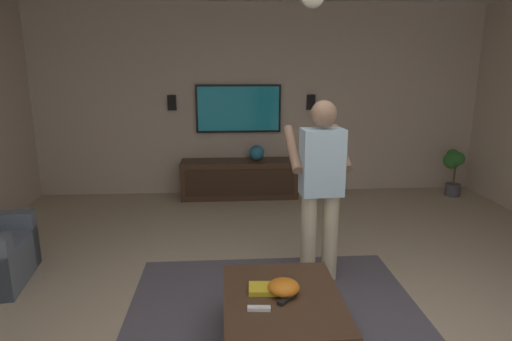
{
  "coord_description": "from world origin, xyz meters",
  "views": [
    {
      "loc": [
        -2.86,
        0.53,
        1.95
      ],
      "look_at": [
        0.72,
        0.28,
        1.06
      ],
      "focal_mm": 30.84,
      "sensor_mm": 36.0,
      "label": 1
    }
  ],
  "objects_px": {
    "vase_round": "(257,153)",
    "coffee_table": "(283,310)",
    "remote_white": "(259,308)",
    "wall_speaker_right": "(172,103)",
    "media_console": "(240,179)",
    "potted_plant_short": "(454,165)",
    "book": "(265,289)",
    "bowl": "(284,287)",
    "remote_black": "(286,299)",
    "person_standing": "(321,182)",
    "tv": "(238,109)",
    "wall_speaker_left": "(311,102)"
  },
  "relations": [
    {
      "from": "bowl",
      "to": "wall_speaker_right",
      "type": "relative_size",
      "value": 1.0
    },
    {
      "from": "book",
      "to": "media_console",
      "type": "bearing_deg",
      "value": 94.62
    },
    {
      "from": "coffee_table",
      "to": "book",
      "type": "distance_m",
      "value": 0.19
    },
    {
      "from": "wall_speaker_left",
      "to": "remote_white",
      "type": "bearing_deg",
      "value": 164.81
    },
    {
      "from": "bowl",
      "to": "remote_black",
      "type": "height_order",
      "value": "bowl"
    },
    {
      "from": "person_standing",
      "to": "wall_speaker_right",
      "type": "height_order",
      "value": "person_standing"
    },
    {
      "from": "remote_black",
      "to": "wall_speaker_left",
      "type": "height_order",
      "value": "wall_speaker_left"
    },
    {
      "from": "vase_round",
      "to": "coffee_table",
      "type": "bearing_deg",
      "value": 178.68
    },
    {
      "from": "tv",
      "to": "remote_white",
      "type": "distance_m",
      "value": 4.08
    },
    {
      "from": "tv",
      "to": "remote_black",
      "type": "bearing_deg",
      "value": 2.69
    },
    {
      "from": "potted_plant_short",
      "to": "book",
      "type": "distance_m",
      "value": 4.57
    },
    {
      "from": "person_standing",
      "to": "bowl",
      "type": "bearing_deg",
      "value": 150.96
    },
    {
      "from": "media_console",
      "to": "wall_speaker_right",
      "type": "relative_size",
      "value": 7.73
    },
    {
      "from": "coffee_table",
      "to": "remote_white",
      "type": "xyz_separation_m",
      "value": [
        -0.16,
        0.17,
        0.12
      ]
    },
    {
      "from": "person_standing",
      "to": "wall_speaker_left",
      "type": "relative_size",
      "value": 7.45
    },
    {
      "from": "coffee_table",
      "to": "wall_speaker_right",
      "type": "bearing_deg",
      "value": 16.53
    },
    {
      "from": "vase_round",
      "to": "wall_speaker_right",
      "type": "height_order",
      "value": "wall_speaker_right"
    },
    {
      "from": "media_console",
      "to": "remote_white",
      "type": "bearing_deg",
      "value": -0.06
    },
    {
      "from": "remote_white",
      "to": "remote_black",
      "type": "xyz_separation_m",
      "value": [
        0.1,
        -0.19,
        0.0
      ]
    },
    {
      "from": "vase_round",
      "to": "wall_speaker_left",
      "type": "distance_m",
      "value": 1.12
    },
    {
      "from": "book",
      "to": "vase_round",
      "type": "bearing_deg",
      "value": 90.49
    },
    {
      "from": "bowl",
      "to": "remote_white",
      "type": "relative_size",
      "value": 1.47
    },
    {
      "from": "remote_white",
      "to": "wall_speaker_right",
      "type": "height_order",
      "value": "wall_speaker_right"
    },
    {
      "from": "tv",
      "to": "remote_black",
      "type": "height_order",
      "value": "tv"
    },
    {
      "from": "tv",
      "to": "wall_speaker_right",
      "type": "bearing_deg",
      "value": -90.78
    },
    {
      "from": "potted_plant_short",
      "to": "remote_white",
      "type": "distance_m",
      "value": 4.78
    },
    {
      "from": "person_standing",
      "to": "wall_speaker_left",
      "type": "distance_m",
      "value": 2.93
    },
    {
      "from": "media_console",
      "to": "person_standing",
      "type": "distance_m",
      "value": 2.76
    },
    {
      "from": "coffee_table",
      "to": "media_console",
      "type": "xyz_separation_m",
      "value": [
        3.59,
        0.17,
        -0.02
      ]
    },
    {
      "from": "tv",
      "to": "person_standing",
      "type": "xyz_separation_m",
      "value": [
        -2.85,
        -0.62,
        -0.35
      ]
    },
    {
      "from": "bowl",
      "to": "wall_speaker_right",
      "type": "xyz_separation_m",
      "value": [
        3.8,
        1.15,
        0.93
      ]
    },
    {
      "from": "bowl",
      "to": "remote_black",
      "type": "bearing_deg",
      "value": -178.87
    },
    {
      "from": "person_standing",
      "to": "remote_black",
      "type": "height_order",
      "value": "person_standing"
    },
    {
      "from": "tv",
      "to": "book",
      "type": "bearing_deg",
      "value": 0.82
    },
    {
      "from": "remote_white",
      "to": "tv",
      "type": "bearing_deg",
      "value": 95.19
    },
    {
      "from": "remote_black",
      "to": "coffee_table",
      "type": "bearing_deg",
      "value": 52.79
    },
    {
      "from": "person_standing",
      "to": "vase_round",
      "type": "distance_m",
      "value": 2.66
    },
    {
      "from": "potted_plant_short",
      "to": "wall_speaker_left",
      "type": "bearing_deg",
      "value": 78.71
    },
    {
      "from": "media_console",
      "to": "vase_round",
      "type": "height_order",
      "value": "vase_round"
    },
    {
      "from": "tv",
      "to": "vase_round",
      "type": "xyz_separation_m",
      "value": [
        -0.23,
        -0.25,
        -0.62
      ]
    },
    {
      "from": "coffee_table",
      "to": "vase_round",
      "type": "xyz_separation_m",
      "value": [
        3.6,
        -0.08,
        0.36
      ]
    },
    {
      "from": "tv",
      "to": "bowl",
      "type": "xyz_separation_m",
      "value": [
        -3.79,
        -0.18,
        -0.83
      ]
    },
    {
      "from": "bowl",
      "to": "media_console",
      "type": "bearing_deg",
      "value": 2.91
    },
    {
      "from": "book",
      "to": "wall_speaker_left",
      "type": "relative_size",
      "value": 1.0
    },
    {
      "from": "coffee_table",
      "to": "person_standing",
      "type": "xyz_separation_m",
      "value": [
        0.98,
        -0.45,
        0.64
      ]
    },
    {
      "from": "media_console",
      "to": "book",
      "type": "xyz_separation_m",
      "value": [
        -3.51,
        -0.05,
        0.14
      ]
    },
    {
      "from": "remote_white",
      "to": "media_console",
      "type": "bearing_deg",
      "value": 95.18
    },
    {
      "from": "bowl",
      "to": "wall_speaker_left",
      "type": "relative_size",
      "value": 1.0
    },
    {
      "from": "tv",
      "to": "book",
      "type": "height_order",
      "value": "tv"
    },
    {
      "from": "bowl",
      "to": "tv",
      "type": "bearing_deg",
      "value": 2.73
    }
  ]
}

